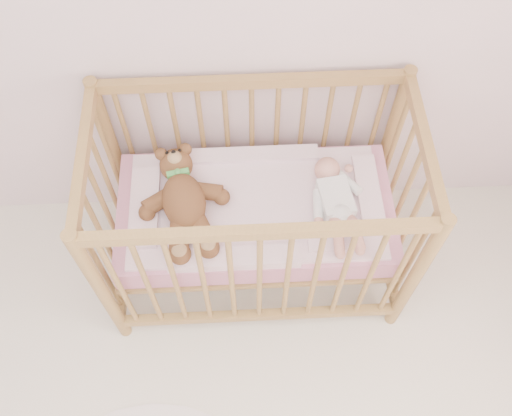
{
  "coord_description": "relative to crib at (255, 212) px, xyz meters",
  "views": [
    {
      "loc": [
        0.36,
        0.32,
        2.7
      ],
      "look_at": [
        0.42,
        1.55,
        0.62
      ],
      "focal_mm": 40.0,
      "sensor_mm": 36.0,
      "label": 1
    }
  ],
  "objects": [
    {
      "name": "crib",
      "position": [
        0.0,
        0.0,
        0.0
      ],
      "size": [
        1.36,
        0.76,
        1.0
      ],
      "primitive_type": null,
      "color": "#AC8049",
      "rests_on": "floor"
    },
    {
      "name": "baby",
      "position": [
        0.34,
        -0.02,
        0.14
      ],
      "size": [
        0.31,
        0.53,
        0.12
      ],
      "primitive_type": null,
      "rotation": [
        0.0,
        0.0,
        0.14
      ],
      "color": "white",
      "rests_on": "blanket"
    },
    {
      "name": "mattress",
      "position": [
        0.0,
        0.0,
        -0.01
      ],
      "size": [
        1.22,
        0.62,
        0.13
      ],
      "primitive_type": "cube",
      "color": "pink",
      "rests_on": "crib"
    },
    {
      "name": "teddy_bear",
      "position": [
        -0.3,
        -0.02,
        0.15
      ],
      "size": [
        0.51,
        0.65,
        0.16
      ],
      "primitive_type": null,
      "rotation": [
        0.0,
        0.0,
        0.2
      ],
      "color": "brown",
      "rests_on": "blanket"
    },
    {
      "name": "blanket",
      "position": [
        0.0,
        0.0,
        0.06
      ],
      "size": [
        1.1,
        0.58,
        0.06
      ],
      "primitive_type": null,
      "color": "#EDA3B9",
      "rests_on": "mattress"
    }
  ]
}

